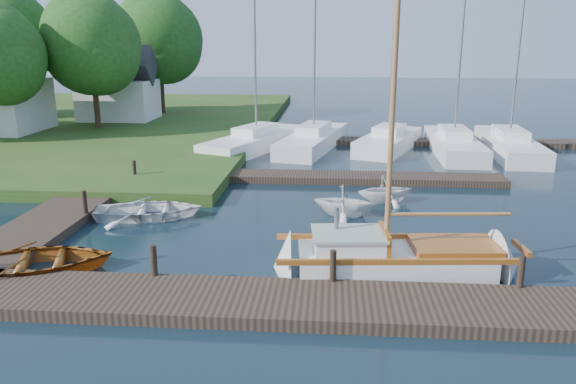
# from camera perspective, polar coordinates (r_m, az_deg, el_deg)

# --- Properties ---
(ground) EXTENTS (160.00, 160.00, 0.00)m
(ground) POSITION_cam_1_polar(r_m,az_deg,el_deg) (18.92, 0.00, -3.51)
(ground) COLOR black
(ground) RESTS_ON ground
(near_dock) EXTENTS (18.00, 2.20, 0.30)m
(near_dock) POSITION_cam_1_polar(r_m,az_deg,el_deg) (13.33, -2.04, -11.14)
(near_dock) COLOR black
(near_dock) RESTS_ON ground
(left_dock) EXTENTS (2.20, 18.00, 0.30)m
(left_dock) POSITION_cam_1_polar(r_m,az_deg,el_deg) (22.75, -20.10, -0.83)
(left_dock) COLOR black
(left_dock) RESTS_ON ground
(far_dock) EXTENTS (14.00, 1.60, 0.30)m
(far_dock) POSITION_cam_1_polar(r_m,az_deg,el_deg) (25.08, 5.72, 1.46)
(far_dock) COLOR black
(far_dock) RESTS_ON ground
(pontoon) EXTENTS (30.00, 1.60, 0.30)m
(pontoon) POSITION_cam_1_polar(r_m,az_deg,el_deg) (35.44, 18.51, 4.77)
(pontoon) COLOR black
(pontoon) RESTS_ON ground
(mooring_post_1) EXTENTS (0.16, 0.16, 0.80)m
(mooring_post_1) POSITION_cam_1_polar(r_m,az_deg,el_deg) (14.61, -13.46, -6.77)
(mooring_post_1) COLOR black
(mooring_post_1) RESTS_ON near_dock
(mooring_post_2) EXTENTS (0.16, 0.16, 0.80)m
(mooring_post_2) POSITION_cam_1_polar(r_m,az_deg,el_deg) (13.94, 4.60, -7.48)
(mooring_post_2) COLOR black
(mooring_post_2) RESTS_ON near_dock
(mooring_post_3) EXTENTS (0.16, 0.16, 0.80)m
(mooring_post_3) POSITION_cam_1_polar(r_m,az_deg,el_deg) (14.68, 22.60, -7.46)
(mooring_post_3) COLOR black
(mooring_post_3) RESTS_ON near_dock
(mooring_post_4) EXTENTS (0.16, 0.16, 0.80)m
(mooring_post_4) POSITION_cam_1_polar(r_m,az_deg,el_deg) (20.45, -19.95, -0.96)
(mooring_post_4) COLOR black
(mooring_post_4) RESTS_ON left_dock
(mooring_post_5) EXTENTS (0.16, 0.16, 0.80)m
(mooring_post_5) POSITION_cam_1_polar(r_m,az_deg,el_deg) (24.94, -15.34, 2.21)
(mooring_post_5) COLOR black
(mooring_post_5) RESTS_ON left_dock
(sailboat) EXTENTS (7.29, 2.57, 9.83)m
(sailboat) POSITION_cam_1_polar(r_m,az_deg,el_deg) (15.34, 11.20, -7.00)
(sailboat) COLOR white
(sailboat) RESTS_ON ground
(dinghy) EXTENTS (4.89, 4.14, 0.86)m
(dinghy) POSITION_cam_1_polar(r_m,az_deg,el_deg) (16.54, -24.60, -6.17)
(dinghy) COLOR maroon
(dinghy) RESTS_ON ground
(tender_a) EXTENTS (4.14, 3.31, 0.76)m
(tender_a) POSITION_cam_1_polar(r_m,az_deg,el_deg) (20.32, -14.02, -1.52)
(tender_a) COLOR white
(tender_a) RESTS_ON ground
(tender_b) EXTENTS (2.64, 2.40, 1.19)m
(tender_b) POSITION_cam_1_polar(r_m,az_deg,el_deg) (20.06, 5.83, -0.72)
(tender_b) COLOR white
(tender_b) RESTS_ON ground
(tender_d) EXTENTS (2.66, 2.46, 1.16)m
(tender_d) POSITION_cam_1_polar(r_m,az_deg,el_deg) (21.90, 9.91, 0.45)
(tender_d) COLOR white
(tender_d) RESTS_ON ground
(marina_boat_0) EXTENTS (5.48, 9.08, 11.97)m
(marina_boat_0) POSITION_cam_1_polar(r_m,az_deg,el_deg) (32.18, -3.23, 5.32)
(marina_boat_0) COLOR white
(marina_boat_0) RESTS_ON ground
(marina_boat_1) EXTENTS (4.15, 9.29, 9.95)m
(marina_boat_1) POSITION_cam_1_polar(r_m,az_deg,el_deg) (32.68, 2.61, 5.45)
(marina_boat_1) COLOR white
(marina_boat_1) RESTS_ON ground
(marina_boat_2) EXTENTS (4.52, 7.34, 11.10)m
(marina_boat_2) POSITION_cam_1_polar(r_m,az_deg,el_deg) (32.64, 10.20, 5.25)
(marina_boat_2) COLOR white
(marina_boat_2) RESTS_ON ground
(marina_boat_3) EXTENTS (2.49, 8.75, 10.83)m
(marina_boat_3) POSITION_cam_1_polar(r_m,az_deg,el_deg) (32.58, 16.49, 4.82)
(marina_boat_3) COLOR white
(marina_boat_3) RESTS_ON ground
(marina_boat_4) EXTENTS (2.78, 9.15, 10.58)m
(marina_boat_4) POSITION_cam_1_polar(r_m,az_deg,el_deg) (33.37, 21.56, 4.61)
(marina_boat_4) COLOR white
(marina_boat_4) RESTS_ON ground
(house_c) EXTENTS (5.25, 4.00, 5.28)m
(house_c) POSITION_cam_1_polar(r_m,az_deg,el_deg) (42.88, -16.86, 9.86)
(house_c) COLOR silver
(house_c) RESTS_ON shore
(tree_3) EXTENTS (6.41, 6.38, 8.74)m
(tree_3) POSITION_cam_1_polar(r_m,az_deg,el_deg) (39.08, -19.34, 13.97)
(tree_3) COLOR #332114
(tree_3) RESTS_ON shore
(tree_4) EXTENTS (7.01, 7.01, 9.66)m
(tree_4) POSITION_cam_1_polar(r_m,az_deg,el_deg) (46.27, -26.77, 13.98)
(tree_4) COLOR #332114
(tree_4) RESTS_ON shore
(tree_7) EXTENTS (6.83, 6.83, 9.38)m
(tree_7) POSITION_cam_1_polar(r_m,az_deg,el_deg) (45.92, -12.95, 14.96)
(tree_7) COLOR #332114
(tree_7) RESTS_ON shore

